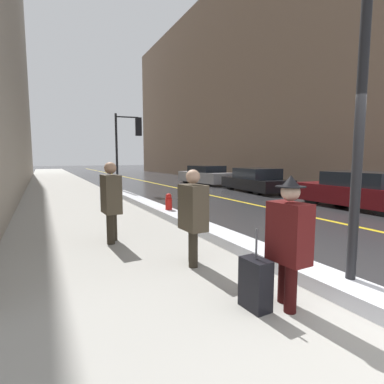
{
  "coord_description": "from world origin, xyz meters",
  "views": [
    {
      "loc": [
        -3.16,
        -1.48,
        1.73
      ],
      "look_at": [
        -0.4,
        4.0,
        1.05
      ],
      "focal_mm": 28.0,
      "sensor_mm": 36.0,
      "label": 1
    }
  ],
  "objects_px": {
    "parked_car_black": "(256,181)",
    "lamp_post": "(364,46)",
    "pedestrian_in_fedora": "(289,237)",
    "pedestrian_with_shoulder_bag": "(111,199)",
    "parked_car_silver": "(206,175)",
    "fire_hydrant": "(169,205)",
    "traffic_light_near": "(130,136)",
    "parked_car_maroon": "(361,191)",
    "rolling_suitcase": "(255,284)",
    "pedestrian_trailing": "(193,213)"
  },
  "relations": [
    {
      "from": "rolling_suitcase",
      "to": "pedestrian_in_fedora",
      "type": "bearing_deg",
      "value": 66.91
    },
    {
      "from": "parked_car_black",
      "to": "parked_car_silver",
      "type": "bearing_deg",
      "value": 6.29
    },
    {
      "from": "pedestrian_trailing",
      "to": "parked_car_maroon",
      "type": "height_order",
      "value": "pedestrian_trailing"
    },
    {
      "from": "traffic_light_near",
      "to": "fire_hydrant",
      "type": "height_order",
      "value": "traffic_light_near"
    },
    {
      "from": "pedestrian_with_shoulder_bag",
      "to": "lamp_post",
      "type": "bearing_deg",
      "value": 27.77
    },
    {
      "from": "parked_car_maroon",
      "to": "fire_hydrant",
      "type": "xyz_separation_m",
      "value": [
        -6.57,
        1.63,
        -0.27
      ]
    },
    {
      "from": "traffic_light_near",
      "to": "rolling_suitcase",
      "type": "distance_m",
      "value": 12.72
    },
    {
      "from": "pedestrian_in_fedora",
      "to": "fire_hydrant",
      "type": "bearing_deg",
      "value": 168.52
    },
    {
      "from": "rolling_suitcase",
      "to": "fire_hydrant",
      "type": "relative_size",
      "value": 1.36
    },
    {
      "from": "pedestrian_with_shoulder_bag",
      "to": "parked_car_silver",
      "type": "xyz_separation_m",
      "value": [
        8.82,
        11.75,
        -0.32
      ]
    },
    {
      "from": "parked_car_black",
      "to": "pedestrian_trailing",
      "type": "bearing_deg",
      "value": 141.95
    },
    {
      "from": "lamp_post",
      "to": "pedestrian_in_fedora",
      "type": "distance_m",
      "value": 2.42
    },
    {
      "from": "lamp_post",
      "to": "traffic_light_near",
      "type": "height_order",
      "value": "lamp_post"
    },
    {
      "from": "pedestrian_trailing",
      "to": "lamp_post",
      "type": "bearing_deg",
      "value": 32.83
    },
    {
      "from": "parked_car_silver",
      "to": "rolling_suitcase",
      "type": "xyz_separation_m",
      "value": [
        -7.94,
        -15.3,
        -0.3
      ]
    },
    {
      "from": "parked_car_maroon",
      "to": "parked_car_black",
      "type": "height_order",
      "value": "parked_car_maroon"
    },
    {
      "from": "pedestrian_with_shoulder_bag",
      "to": "parked_car_maroon",
      "type": "height_order",
      "value": "pedestrian_with_shoulder_bag"
    },
    {
      "from": "parked_car_silver",
      "to": "pedestrian_in_fedora",
      "type": "bearing_deg",
      "value": 149.6
    },
    {
      "from": "lamp_post",
      "to": "rolling_suitcase",
      "type": "xyz_separation_m",
      "value": [
        -1.35,
        0.23,
        -2.75
      ]
    },
    {
      "from": "lamp_post",
      "to": "traffic_light_near",
      "type": "relative_size",
      "value": 1.3
    },
    {
      "from": "lamp_post",
      "to": "parked_car_silver",
      "type": "relative_size",
      "value": 1.1
    },
    {
      "from": "parked_car_black",
      "to": "rolling_suitcase",
      "type": "relative_size",
      "value": 4.8
    },
    {
      "from": "parked_car_black",
      "to": "fire_hydrant",
      "type": "height_order",
      "value": "parked_car_black"
    },
    {
      "from": "parked_car_black",
      "to": "lamp_post",
      "type": "bearing_deg",
      "value": 152.5
    },
    {
      "from": "rolling_suitcase",
      "to": "traffic_light_near",
      "type": "bearing_deg",
      "value": 168.45
    },
    {
      "from": "traffic_light_near",
      "to": "pedestrian_in_fedora",
      "type": "distance_m",
      "value": 12.7
    },
    {
      "from": "pedestrian_in_fedora",
      "to": "pedestrian_trailing",
      "type": "height_order",
      "value": "pedestrian_trailing"
    },
    {
      "from": "parked_car_maroon",
      "to": "pedestrian_in_fedora",
      "type": "bearing_deg",
      "value": 118.59
    },
    {
      "from": "pedestrian_with_shoulder_bag",
      "to": "parked_car_maroon",
      "type": "relative_size",
      "value": 0.39
    },
    {
      "from": "pedestrian_trailing",
      "to": "parked_car_black",
      "type": "height_order",
      "value": "pedestrian_trailing"
    },
    {
      "from": "traffic_light_near",
      "to": "fire_hydrant",
      "type": "relative_size",
      "value": 5.62
    },
    {
      "from": "pedestrian_with_shoulder_bag",
      "to": "parked_car_black",
      "type": "height_order",
      "value": "pedestrian_with_shoulder_bag"
    },
    {
      "from": "pedestrian_in_fedora",
      "to": "pedestrian_with_shoulder_bag",
      "type": "xyz_separation_m",
      "value": [
        -1.24,
        3.69,
        0.08
      ]
    },
    {
      "from": "fire_hydrant",
      "to": "lamp_post",
      "type": "bearing_deg",
      "value": -89.06
    },
    {
      "from": "traffic_light_near",
      "to": "fire_hydrant",
      "type": "distance_m",
      "value": 7.14
    },
    {
      "from": "pedestrian_in_fedora",
      "to": "parked_car_maroon",
      "type": "xyz_separation_m",
      "value": [
        7.47,
        4.16,
        -0.23
      ]
    },
    {
      "from": "parked_car_silver",
      "to": "traffic_light_near",
      "type": "bearing_deg",
      "value": 112.16
    },
    {
      "from": "lamp_post",
      "to": "parked_car_silver",
      "type": "height_order",
      "value": "lamp_post"
    },
    {
      "from": "traffic_light_near",
      "to": "parked_car_silver",
      "type": "xyz_separation_m",
      "value": [
        6.02,
        2.99,
        -2.24
      ]
    },
    {
      "from": "traffic_light_near",
      "to": "parked_car_maroon",
      "type": "xyz_separation_m",
      "value": [
        5.91,
        -8.29,
        -2.23
      ]
    },
    {
      "from": "traffic_light_near",
      "to": "pedestrian_with_shoulder_bag",
      "type": "xyz_separation_m",
      "value": [
        -2.8,
        -8.76,
        -1.92
      ]
    },
    {
      "from": "lamp_post",
      "to": "pedestrian_with_shoulder_bag",
      "type": "height_order",
      "value": "lamp_post"
    },
    {
      "from": "parked_car_black",
      "to": "fire_hydrant",
      "type": "relative_size",
      "value": 6.51
    },
    {
      "from": "rolling_suitcase",
      "to": "lamp_post",
      "type": "bearing_deg",
      "value": 77.66
    },
    {
      "from": "pedestrian_with_shoulder_bag",
      "to": "rolling_suitcase",
      "type": "relative_size",
      "value": 1.75
    },
    {
      "from": "lamp_post",
      "to": "parked_car_maroon",
      "type": "relative_size",
      "value": 1.19
    },
    {
      "from": "pedestrian_trailing",
      "to": "parked_car_maroon",
      "type": "distance_m",
      "value": 8.17
    },
    {
      "from": "lamp_post",
      "to": "pedestrian_with_shoulder_bag",
      "type": "relative_size",
      "value": 3.07
    },
    {
      "from": "pedestrian_in_fedora",
      "to": "parked_car_silver",
      "type": "distance_m",
      "value": 17.19
    },
    {
      "from": "lamp_post",
      "to": "pedestrian_in_fedora",
      "type": "bearing_deg",
      "value": 174.46
    }
  ]
}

